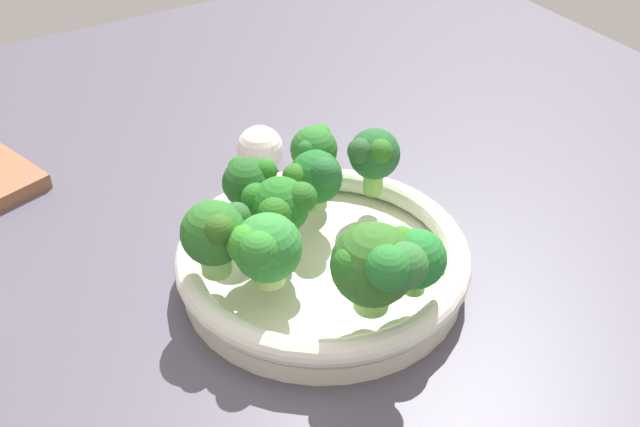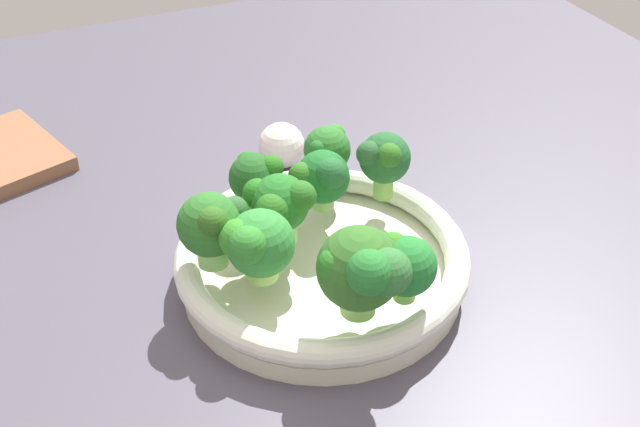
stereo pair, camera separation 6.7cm
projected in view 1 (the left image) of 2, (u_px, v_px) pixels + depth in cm
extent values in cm
cube|color=#4A4755|center=(289.00, 304.00, 69.95)|extent=(130.00, 130.00, 2.50)
cylinder|color=silver|center=(320.00, 269.00, 70.45)|extent=(24.61, 24.61, 1.83)
torus|color=silver|center=(320.00, 251.00, 69.24)|extent=(25.64, 25.64, 2.24)
cylinder|color=#8FC76D|center=(316.00, 199.00, 72.29)|extent=(2.10, 2.10, 1.63)
sphere|color=#1B6325|center=(316.00, 177.00, 70.86)|extent=(4.87, 4.87, 4.87)
sphere|color=#215E2D|center=(325.00, 173.00, 69.17)|extent=(2.83, 2.83, 2.83)
sphere|color=#2D671F|center=(296.00, 177.00, 69.64)|extent=(2.44, 2.44, 2.44)
cylinder|color=#8FD464|center=(371.00, 296.00, 61.36)|extent=(2.78, 2.78, 2.18)
sphere|color=#2F6624|center=(373.00, 264.00, 59.45)|extent=(6.53, 6.53, 6.53)
sphere|color=#2E6F32|center=(404.00, 266.00, 57.53)|extent=(3.60, 3.60, 3.60)
sphere|color=#25742C|center=(388.00, 268.00, 56.41)|extent=(3.39, 3.39, 3.39)
sphere|color=#277521|center=(353.00, 264.00, 58.22)|extent=(3.02, 3.02, 3.02)
cylinder|color=#7FB053|center=(249.00, 206.00, 70.89)|extent=(2.68, 2.68, 2.18)
sphere|color=#205620|center=(247.00, 183.00, 69.37)|extent=(4.48, 4.48, 4.48)
sphere|color=#20661A|center=(242.00, 167.00, 70.17)|extent=(1.98, 1.98, 1.98)
sphere|color=#22671A|center=(264.00, 171.00, 68.99)|extent=(2.28, 2.28, 2.28)
cylinder|color=#82C858|center=(414.00, 282.00, 63.06)|extent=(1.81, 1.81, 1.69)
sphere|color=#22772E|center=(416.00, 259.00, 61.64)|extent=(4.78, 4.78, 4.78)
sphere|color=#32781F|center=(401.00, 242.00, 61.60)|extent=(2.56, 2.56, 2.56)
sphere|color=#217632|center=(396.00, 245.00, 61.53)|extent=(2.03, 2.03, 2.03)
cylinder|color=#96D665|center=(281.00, 232.00, 67.62)|extent=(2.75, 2.75, 2.42)
sphere|color=#226A23|center=(280.00, 206.00, 65.94)|extent=(4.97, 4.97, 4.97)
sphere|color=#27651F|center=(302.00, 198.00, 64.93)|extent=(2.63, 2.63, 2.63)
sphere|color=#296A1E|center=(275.00, 213.00, 64.27)|extent=(2.91, 2.91, 2.91)
sphere|color=#216A1B|center=(256.00, 198.00, 65.87)|extent=(2.57, 2.57, 2.57)
cylinder|color=#A2D067|center=(269.00, 273.00, 64.03)|extent=(2.73, 2.73, 1.60)
sphere|color=#308535|center=(268.00, 247.00, 62.47)|extent=(5.59, 5.59, 5.59)
sphere|color=#318726|center=(247.00, 245.00, 61.30)|extent=(3.19, 3.19, 3.19)
sphere|color=#2D7D2A|center=(258.00, 251.00, 59.99)|extent=(3.05, 3.05, 3.05)
cylinder|color=#86C254|center=(373.00, 180.00, 73.83)|extent=(1.84, 1.84, 2.65)
sphere|color=#215A2A|center=(374.00, 154.00, 72.13)|extent=(4.72, 4.72, 4.72)
sphere|color=#27562C|center=(360.00, 151.00, 70.72)|extent=(2.38, 2.38, 2.38)
sphere|color=#2B671E|center=(380.00, 151.00, 70.42)|extent=(2.31, 2.31, 2.31)
cylinder|color=#91D673|center=(216.00, 260.00, 64.76)|extent=(2.54, 2.54, 2.25)
sphere|color=#2A6925|center=(213.00, 233.00, 63.06)|extent=(5.34, 5.34, 5.34)
sphere|color=#21611A|center=(212.00, 219.00, 64.07)|extent=(2.68, 2.68, 2.68)
sphere|color=#2A5C2C|center=(236.00, 216.00, 63.83)|extent=(2.38, 2.38, 2.38)
sphere|color=#2D5C1C|center=(221.00, 233.00, 60.89)|extent=(2.51, 2.51, 2.51)
cylinder|color=#8ECC65|center=(314.00, 170.00, 76.17)|extent=(2.01, 2.01, 1.62)
sphere|color=#2A6D28|center=(314.00, 149.00, 74.82)|extent=(4.50, 4.50, 4.50)
sphere|color=#2B7923|center=(320.00, 134.00, 75.43)|extent=(2.01, 2.01, 2.01)
sphere|color=#25712E|center=(307.00, 149.00, 73.42)|extent=(1.94, 1.94, 1.94)
sphere|color=white|center=(260.00, 149.00, 83.78)|extent=(4.94, 4.94, 4.94)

